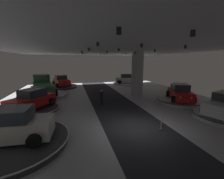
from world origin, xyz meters
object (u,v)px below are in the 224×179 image
(pickup_truck_far_left, at_px, (43,86))
(column_right, at_px, (137,74))
(display_platform_far_left, at_px, (44,95))
(display_car_near_left, at_px, (9,126))
(display_car_deep_right, at_px, (127,79))
(display_platform_deep_right, at_px, (127,84))
(visitor_walking_near, at_px, (102,96))
(display_car_mid_right, at_px, (180,93))
(display_platform_near_left, at_px, (11,143))
(display_platform_mid_right, at_px, (179,101))
(display_car_mid_left, at_px, (32,100))
(display_platform_deep_left, at_px, (62,87))
(display_car_deep_left, at_px, (61,81))
(display_platform_mid_left, at_px, (33,109))

(pickup_truck_far_left, bearing_deg, column_right, -13.00)
(display_platform_far_left, bearing_deg, display_car_near_left, -88.76)
(display_platform_far_left, relative_size, display_car_deep_right, 1.31)
(display_platform_deep_right, relative_size, visitor_walking_near, 3.13)
(display_platform_deep_right, distance_m, display_car_deep_right, 0.89)
(display_car_mid_right, relative_size, display_car_deep_right, 1.02)
(display_car_mid_right, bearing_deg, column_right, 130.60)
(display_platform_far_left, height_order, display_car_near_left, display_car_near_left)
(display_car_deep_right, bearing_deg, display_platform_deep_right, -11.81)
(display_car_near_left, bearing_deg, display_platform_near_left, 176.83)
(display_platform_deep_right, bearing_deg, display_platform_near_left, -125.68)
(display_platform_mid_right, relative_size, display_car_mid_right, 1.01)
(display_car_mid_left, height_order, display_platform_deep_right, display_car_mid_left)
(display_platform_deep_left, bearing_deg, pickup_truck_far_left, -107.46)
(display_car_deep_left, relative_size, display_platform_far_left, 0.77)
(display_platform_mid_left, relative_size, display_platform_far_left, 0.76)
(column_right, distance_m, display_car_mid_left, 11.95)
(display_platform_far_left, height_order, display_platform_mid_right, display_platform_far_left)
(column_right, height_order, visitor_walking_near, column_right)
(display_platform_deep_left, bearing_deg, column_right, -41.26)
(display_platform_mid_left, relative_size, display_platform_deep_right, 0.90)
(display_platform_deep_left, xyz_separation_m, display_car_near_left, (-1.49, -17.66, 0.91))
(display_platform_far_left, xyz_separation_m, display_car_deep_right, (13.22, 6.60, 0.87))
(display_car_deep_left, relative_size, display_platform_mid_right, 0.98)
(display_car_mid_right, distance_m, display_car_near_left, 15.38)
(display_car_deep_left, bearing_deg, pickup_truck_far_left, -107.30)
(display_car_deep_left, relative_size, display_car_deep_right, 1.01)
(display_car_mid_right, distance_m, display_platform_near_left, 15.43)
(pickup_truck_far_left, bearing_deg, display_car_mid_right, -23.81)
(display_platform_deep_left, height_order, display_car_deep_right, display_car_deep_right)
(column_right, xyz_separation_m, display_car_near_left, (-11.10, -9.22, -1.64))
(display_platform_near_left, distance_m, visitor_walking_near, 8.69)
(display_car_deep_right, xyz_separation_m, visitor_walking_near, (-6.98, -11.94, -0.15))
(display_car_mid_left, height_order, display_platform_near_left, display_car_mid_left)
(display_platform_mid_left, distance_m, display_platform_far_left, 5.46)
(display_platform_mid_left, xyz_separation_m, display_car_near_left, (0.32, -6.09, 0.98))
(column_right, bearing_deg, display_car_deep_left, 138.66)
(display_platform_far_left, distance_m, display_car_mid_right, 15.95)
(column_right, relative_size, display_car_near_left, 1.27)
(display_platform_mid_right, height_order, display_car_near_left, display_car_near_left)
(display_platform_mid_left, xyz_separation_m, display_platform_far_left, (0.07, 5.46, 0.05))
(display_platform_deep_left, relative_size, visitor_walking_near, 3.12)
(display_platform_far_left, relative_size, display_platform_deep_right, 1.18)
(display_car_deep_left, bearing_deg, display_platform_mid_left, -98.86)
(display_platform_mid_right, bearing_deg, display_platform_far_left, 156.99)
(display_car_mid_right, bearing_deg, display_car_mid_left, 177.05)
(display_platform_mid_right, xyz_separation_m, display_car_mid_right, (0.01, 0.03, 0.87))
(display_platform_mid_right, distance_m, display_car_deep_right, 12.94)
(display_car_mid_right, distance_m, visitor_walking_near, 8.47)
(display_car_near_left, bearing_deg, display_platform_mid_right, 20.30)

